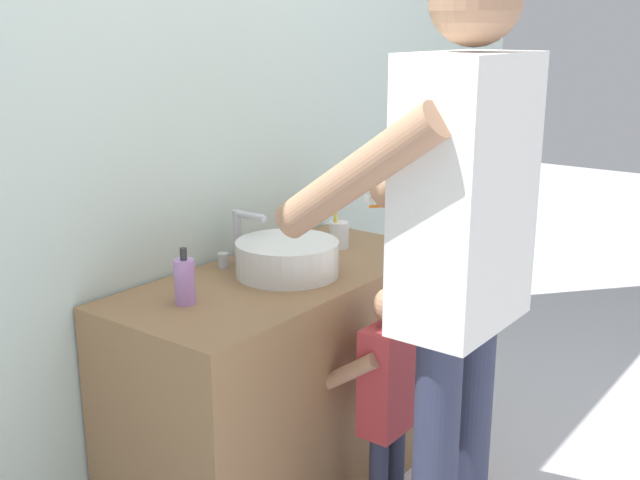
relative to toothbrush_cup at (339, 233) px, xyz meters
The scene contains 8 objects.
back_wall 0.67m from the toothbrush_cup, 140.40° to the left, with size 4.40×0.08×2.70m.
vanity_cabinet 0.57m from the toothbrush_cup, behind, with size 1.19×0.54×0.80m, color olive.
sink_basin 0.35m from the toothbrush_cup, behind, with size 0.33×0.33×0.11m.
faucet 0.38m from the toothbrush_cup, 156.59° to the left, with size 0.18×0.14×0.18m.
toothbrush_cup is the anchor object (origin of this frame).
soap_bottle 0.73m from the toothbrush_cup, behind, with size 0.06×0.06×0.16m.
child_toddler 0.66m from the toothbrush_cup, 128.93° to the right, with size 0.26×0.26×0.84m.
adult_parent 0.80m from the toothbrush_cup, 121.07° to the right, with size 0.54×0.57×1.75m.
Camera 1 is at (-1.81, -1.22, 1.57)m, focal length 43.43 mm.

